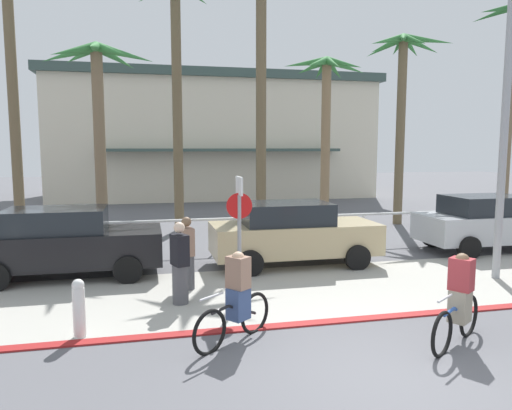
% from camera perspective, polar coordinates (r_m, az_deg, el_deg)
% --- Properties ---
extents(ground_plane, '(80.00, 80.00, 0.00)m').
position_cam_1_polar(ground_plane, '(16.28, -1.27, -4.28)').
color(ground_plane, '#5B5B60').
extents(sidewalk_strip, '(44.00, 4.00, 0.02)m').
position_cam_1_polar(sidewalk_strip, '(10.82, 5.02, -9.97)').
color(sidewalk_strip, '#ADAAA0').
rests_on(sidewalk_strip, ground).
extents(curb_paint, '(44.00, 0.24, 0.03)m').
position_cam_1_polar(curb_paint, '(9.04, 9.02, -13.43)').
color(curb_paint, maroon).
rests_on(curb_paint, ground).
extents(building_backdrop, '(20.11, 10.09, 7.62)m').
position_cam_1_polar(building_backdrop, '(32.29, -5.27, 8.02)').
color(building_backdrop, beige).
rests_on(building_backdrop, ground).
extents(rail_fence, '(21.52, 0.08, 1.04)m').
position_cam_1_polar(rail_fence, '(14.69, -0.10, -2.16)').
color(rail_fence, white).
rests_on(rail_fence, ground).
extents(stop_sign_bike_lane, '(0.52, 0.56, 2.56)m').
position_cam_1_polar(stop_sign_bike_lane, '(9.60, -1.98, -1.90)').
color(stop_sign_bike_lane, gray).
rests_on(stop_sign_bike_lane, ground).
extents(bollard_0, '(0.20, 0.20, 1.00)m').
position_cam_1_polar(bollard_0, '(8.58, -20.21, -11.35)').
color(bollard_0, white).
rests_on(bollard_0, ground).
extents(palm_tree_1, '(3.50, 3.14, 9.75)m').
position_cam_1_polar(palm_tree_1, '(19.56, -27.17, 18.36)').
color(palm_tree_1, brown).
rests_on(palm_tree_1, ground).
extents(palm_tree_2, '(3.41, 3.70, 6.39)m').
position_cam_1_polar(palm_tree_2, '(16.24, -18.23, 12.85)').
color(palm_tree_2, '#756047').
rests_on(palm_tree_2, ground).
extents(palm_tree_3, '(3.28, 3.27, 9.16)m').
position_cam_1_polar(palm_tree_3, '(18.58, -9.44, 18.27)').
color(palm_tree_3, brown).
rests_on(palm_tree_3, ground).
extents(palm_tree_4, '(3.26, 2.86, 9.46)m').
position_cam_1_polar(palm_tree_4, '(17.43, 0.77, 18.92)').
color(palm_tree_4, brown).
rests_on(palm_tree_4, ground).
extents(palm_tree_5, '(3.34, 2.65, 6.62)m').
position_cam_1_polar(palm_tree_5, '(19.33, 8.29, 12.39)').
color(palm_tree_5, '#846B4C').
rests_on(palm_tree_5, ground).
extents(palm_tree_6, '(3.37, 2.95, 7.62)m').
position_cam_1_polar(palm_tree_6, '(20.73, 16.95, 14.02)').
color(palm_tree_6, brown).
rests_on(palm_tree_6, ground).
extents(palm_tree_7, '(3.47, 3.39, 9.47)m').
position_cam_1_polar(palm_tree_7, '(25.14, 27.97, 14.34)').
color(palm_tree_7, '#756047').
rests_on(palm_tree_7, ground).
extents(car_black_1, '(4.40, 2.02, 1.69)m').
position_cam_1_polar(car_black_1, '(12.49, -21.59, -4.10)').
color(car_black_1, black).
rests_on(car_black_1, ground).
extents(car_tan_2, '(4.40, 2.02, 1.69)m').
position_cam_1_polar(car_tan_2, '(12.89, 4.32, -3.31)').
color(car_tan_2, tan).
rests_on(car_tan_2, ground).
extents(car_silver_3, '(4.40, 2.02, 1.69)m').
position_cam_1_polar(car_silver_3, '(16.29, 25.91, -1.86)').
color(car_silver_3, '#B2B7BC').
rests_on(car_silver_3, ground).
extents(cyclist_blue_0, '(1.55, 1.06, 1.50)m').
position_cam_1_polar(cyclist_blue_0, '(8.46, 22.88, -10.47)').
color(cyclist_blue_0, black).
rests_on(cyclist_blue_0, ground).
extents(cyclist_black_1, '(1.46, 1.18, 1.50)m').
position_cam_1_polar(cyclist_black_1, '(7.93, -2.34, -11.07)').
color(cyclist_black_1, black).
rests_on(cyclist_black_1, ground).
extents(pedestrian_0, '(0.37, 0.44, 1.63)m').
position_cam_1_polar(pedestrian_0, '(10.75, -8.17, -6.05)').
color(pedestrian_0, '#4C4C51').
rests_on(pedestrian_0, ground).
extents(pedestrian_1, '(0.41, 0.46, 1.67)m').
position_cam_1_polar(pedestrian_1, '(9.78, -8.98, -7.22)').
color(pedestrian_1, '#4C4C51').
rests_on(pedestrian_1, ground).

